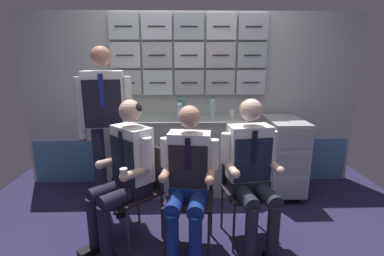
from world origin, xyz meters
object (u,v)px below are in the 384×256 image
(paper_cup_tan, at_px, (118,115))
(crew_member_by_counter, at_px, (252,167))
(folding_chair_by_counter, at_px, (244,179))
(crew_member_left, at_px, (125,168))
(service_trolley, at_px, (283,155))
(folding_chair_left, at_px, (141,181))
(sparkling_bottle_green, at_px, (127,110))
(crew_member_standing, at_px, (105,117))
(crew_member_right, at_px, (188,177))
(folding_chair_right, at_px, (191,185))

(paper_cup_tan, bearing_deg, crew_member_by_counter, -37.99)
(folding_chair_by_counter, height_order, paper_cup_tan, paper_cup_tan)
(folding_chair_by_counter, bearing_deg, crew_member_by_counter, -81.45)
(crew_member_by_counter, bearing_deg, crew_member_left, 178.27)
(service_trolley, relative_size, folding_chair_by_counter, 1.07)
(folding_chair_by_counter, bearing_deg, service_trolley, 51.30)
(folding_chair_left, height_order, crew_member_by_counter, crew_member_by_counter)
(folding_chair_left, xyz_separation_m, crew_member_left, (-0.11, -0.11, 0.17))
(folding_chair_by_counter, xyz_separation_m, sparkling_bottle_green, (-1.19, 0.78, 0.50))
(service_trolley, distance_m, folding_chair_left, 1.76)
(folding_chair_left, xyz_separation_m, paper_cup_tan, (-0.38, 0.90, 0.43))
(folding_chair_by_counter, relative_size, crew_member_standing, 0.50)
(sparkling_bottle_green, bearing_deg, crew_member_standing, -109.62)
(crew_member_standing, bearing_deg, paper_cup_tan, 88.75)
(crew_member_left, bearing_deg, crew_member_right, -15.66)
(folding_chair_left, height_order, crew_member_standing, crew_member_standing)
(crew_member_right, relative_size, paper_cup_tan, 13.96)
(folding_chair_left, distance_m, paper_cup_tan, 1.07)
(crew_member_by_counter, relative_size, crew_member_standing, 0.75)
(crew_member_right, distance_m, sparkling_bottle_green, 1.31)
(folding_chair_left, relative_size, sparkling_bottle_green, 3.46)
(crew_member_by_counter, bearing_deg, paper_cup_tan, 142.01)
(folding_chair_left, xyz_separation_m, crew_member_standing, (-0.39, 0.41, 0.50))
(folding_chair_right, xyz_separation_m, folding_chair_by_counter, (0.49, 0.11, 0.00))
(service_trolley, bearing_deg, crew_member_standing, -168.91)
(service_trolley, distance_m, crew_member_left, 1.93)
(folding_chair_right, height_order, crew_member_right, crew_member_right)
(folding_chair_by_counter, height_order, crew_member_standing, crew_member_standing)
(folding_chair_by_counter, bearing_deg, crew_member_standing, 163.24)
(crew_member_standing, bearing_deg, crew_member_left, -62.24)
(crew_member_left, bearing_deg, folding_chair_right, 1.20)
(service_trolley, bearing_deg, folding_chair_right, -141.30)
(crew_member_right, bearing_deg, crew_member_by_counter, 12.22)
(folding_chair_left, height_order, folding_chair_by_counter, same)
(folding_chair_left, distance_m, sparkling_bottle_green, 0.98)
(folding_chair_right, distance_m, sparkling_bottle_green, 1.24)
(folding_chair_left, distance_m, crew_member_standing, 0.76)
(crew_member_standing, distance_m, sparkling_bottle_green, 0.41)
(paper_cup_tan, bearing_deg, service_trolley, -3.12)
(folding_chair_left, distance_m, crew_member_by_counter, 0.99)
(folding_chair_right, relative_size, crew_member_right, 0.69)
(crew_member_by_counter, xyz_separation_m, crew_member_standing, (-1.35, 0.56, 0.32))
(crew_member_by_counter, bearing_deg, folding_chair_left, 171.39)
(folding_chair_right, xyz_separation_m, sparkling_bottle_green, (-0.70, 0.90, 0.50))
(crew_member_standing, bearing_deg, sparkling_bottle_green, 70.38)
(folding_chair_left, bearing_deg, folding_chair_right, -12.89)
(sparkling_bottle_green, xyz_separation_m, paper_cup_tan, (-0.13, 0.11, -0.07))
(crew_member_by_counter, relative_size, sparkling_bottle_green, 5.15)
(service_trolley, distance_m, sparkling_bottle_green, 1.90)
(sparkling_bottle_green, bearing_deg, folding_chair_left, -72.24)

